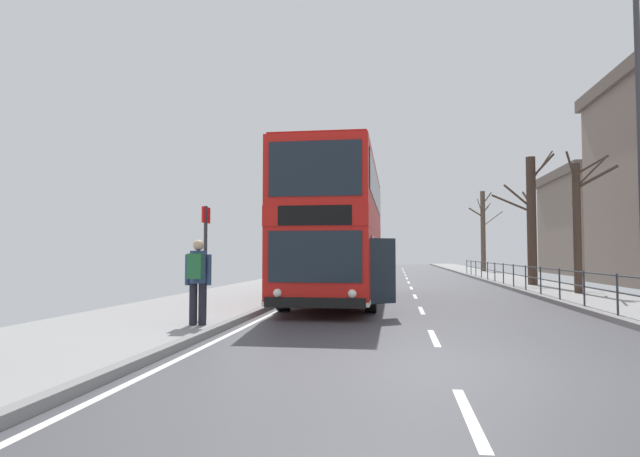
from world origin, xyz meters
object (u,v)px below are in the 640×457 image
object	(u,v)px
bare_tree_far_02	(531,218)
bare_tree_far_00	(578,222)
pedestrian_companion	(198,275)
bare_tree_far_01	(483,230)
bus_stop_sign_near	(205,249)
street_lamp_far_side	(639,106)
double_decker_bus_main	(339,230)

from	to	relation	value
bare_tree_far_02	bare_tree_far_00	bearing A→B (deg)	-85.99
pedestrian_companion	bare_tree_far_01	size ratio (longest dim) A/B	0.26
bare_tree_far_01	bus_stop_sign_near	bearing A→B (deg)	-108.68
street_lamp_far_side	bare_tree_far_00	size ratio (longest dim) A/B	1.75
double_decker_bus_main	bare_tree_far_02	distance (m)	11.76
bus_stop_sign_near	bare_tree_far_01	bearing A→B (deg)	71.32
bus_stop_sign_near	street_lamp_far_side	xyz separation A→B (m)	(10.18, 2.47, 3.52)
double_decker_bus_main	bare_tree_far_00	bearing A→B (deg)	19.78
bare_tree_far_00	bare_tree_far_01	bearing A→B (deg)	88.67
bare_tree_far_02	double_decker_bus_main	bearing A→B (deg)	-134.55
double_decker_bus_main	bare_tree_far_01	distance (m)	29.38
pedestrian_companion	street_lamp_far_side	size ratio (longest dim) A/B	0.19
double_decker_bus_main	pedestrian_companion	distance (m)	7.59
pedestrian_companion	bus_stop_sign_near	bearing A→B (deg)	102.74
bus_stop_sign_near	street_lamp_far_side	size ratio (longest dim) A/B	0.28
double_decker_bus_main	bus_stop_sign_near	world-z (taller)	double_decker_bus_main
bare_tree_far_01	bare_tree_far_02	bearing A→B (deg)	-92.77
pedestrian_companion	street_lamp_far_side	xyz separation A→B (m)	(9.94, 3.53, 4.07)
pedestrian_companion	bare_tree_far_02	size ratio (longest dim) A/B	0.27
street_lamp_far_side	pedestrian_companion	bearing A→B (deg)	-160.47
double_decker_bus_main	bare_tree_far_00	xyz separation A→B (m)	(8.59, 3.09, 0.40)
pedestrian_companion	bare_tree_far_01	distance (m)	36.93
bus_stop_sign_near	bare_tree_far_01	distance (m)	35.97
street_lamp_far_side	bare_tree_far_00	world-z (taller)	street_lamp_far_side
street_lamp_far_side	bare_tree_far_00	xyz separation A→B (m)	(0.75, 6.76, -2.44)
bus_stop_sign_near	pedestrian_companion	bearing A→B (deg)	-77.26
pedestrian_companion	bare_tree_far_01	bearing A→B (deg)	72.20
bus_stop_sign_near	bare_tree_far_00	bearing A→B (deg)	40.19
pedestrian_companion	bare_tree_far_02	distance (m)	18.78
bus_stop_sign_near	bare_tree_far_02	world-z (taller)	bare_tree_far_02
double_decker_bus_main	street_lamp_far_side	distance (m)	9.12
bare_tree_far_00	bare_tree_far_02	size ratio (longest dim) A/B	0.80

